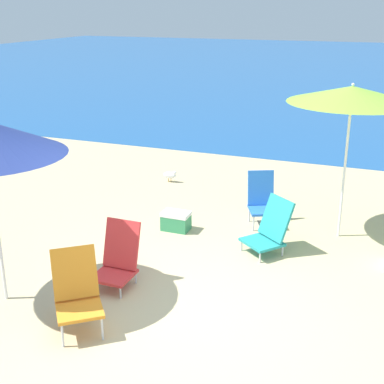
{
  "coord_description": "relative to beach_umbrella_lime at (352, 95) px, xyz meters",
  "views": [
    {
      "loc": [
        2.02,
        -4.72,
        3.24
      ],
      "look_at": [
        -0.26,
        1.18,
        1.0
      ],
      "focal_mm": 50.0,
      "sensor_mm": 36.0,
      "label": 1
    }
  ],
  "objects": [
    {
      "name": "ground_plane",
      "position": [
        -1.44,
        -2.79,
        -2.08
      ],
      "size": [
        60.0,
        60.0,
        0.0
      ],
      "primitive_type": "plane",
      "color": "#C6B284"
    },
    {
      "name": "sea_water",
      "position": [
        -1.44,
        23.64,
        -2.08
      ],
      "size": [
        60.0,
        40.0,
        0.01
      ],
      "color": "#1E5699",
      "rests_on": "ground"
    },
    {
      "name": "beach_umbrella_lime",
      "position": [
        0.0,
        0.0,
        0.0
      ],
      "size": [
        1.75,
        1.75,
        2.24
      ],
      "color": "white",
      "rests_on": "ground"
    },
    {
      "name": "beach_chair_teal",
      "position": [
        -0.83,
        -0.88,
        -1.74
      ],
      "size": [
        0.74,
        0.75,
        0.75
      ],
      "rotation": [
        0.0,
        0.0,
        -0.67
      ],
      "color": "silver",
      "rests_on": "ground"
    },
    {
      "name": "beach_chair_orange",
      "position": [
        -2.29,
        -3.38,
        -1.66
      ],
      "size": [
        0.74,
        0.76,
        0.83
      ],
      "rotation": [
        0.0,
        0.0,
        0.68
      ],
      "color": "silver",
      "rests_on": "ground"
    },
    {
      "name": "beach_chair_blue",
      "position": [
        -1.19,
        0.07,
        -1.67
      ],
      "size": [
        0.57,
        0.62,
        0.82
      ],
      "rotation": [
        0.0,
        0.0,
        0.44
      ],
      "color": "silver",
      "rests_on": "ground"
    },
    {
      "name": "beach_chair_red",
      "position": [
        -2.34,
        -2.41,
        -1.74
      ],
      "size": [
        0.45,
        0.55,
        0.77
      ],
      "rotation": [
        0.0,
        0.0,
        -0.01
      ],
      "color": "silver",
      "rests_on": "ground"
    },
    {
      "name": "cooler_box",
      "position": [
        -2.32,
        -0.65,
        -1.94
      ],
      "size": [
        0.42,
        0.27,
        0.29
      ],
      "color": "#338C59",
      "rests_on": "ground"
    },
    {
      "name": "seagull",
      "position": [
        -3.31,
        1.43,
        -1.94
      ],
      "size": [
        0.27,
        0.11,
        0.23
      ],
      "color": "gold",
      "rests_on": "ground"
    }
  ]
}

